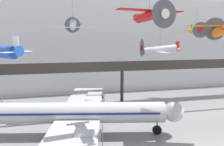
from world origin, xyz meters
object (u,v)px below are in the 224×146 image
at_px(suspended_plane_red_highwing, 149,15).
at_px(suspended_plane_white_twin, 73,25).
at_px(airliner_silver_main, 72,113).
at_px(suspended_plane_orange_highwing, 224,30).
at_px(suspended_plane_silver_racer, 160,50).
at_px(suspended_plane_yellow_lowwing, 196,30).

xyz_separation_m(suspended_plane_red_highwing, suspended_plane_white_twin, (-8.13, 15.20, -0.38)).
height_order(airliner_silver_main, suspended_plane_orange_highwing, suspended_plane_orange_highwing).
height_order(suspended_plane_silver_racer, suspended_plane_orange_highwing, suspended_plane_orange_highwing).
bearing_deg(suspended_plane_orange_highwing, suspended_plane_silver_racer, 27.61).
xyz_separation_m(suspended_plane_orange_highwing, suspended_plane_yellow_lowwing, (8.03, 18.47, 0.69)).
xyz_separation_m(suspended_plane_red_highwing, suspended_plane_silver_racer, (8.24, 14.26, -4.78)).
bearing_deg(suspended_plane_orange_highwing, airliner_silver_main, 94.39).
relative_size(airliner_silver_main, suspended_plane_white_twin, 4.42).
distance_m(airliner_silver_main, suspended_plane_white_twin, 16.31).
distance_m(suspended_plane_red_highwing, suspended_plane_white_twin, 17.24).
distance_m(airliner_silver_main, suspended_plane_silver_racer, 21.37).
distance_m(suspended_plane_red_highwing, suspended_plane_silver_racer, 17.15).
xyz_separation_m(suspended_plane_silver_racer, suspended_plane_yellow_lowwing, (10.42, 4.42, 3.91)).
xyz_separation_m(suspended_plane_white_twin, suspended_plane_yellow_lowwing, (26.79, 3.48, -0.50)).
relative_size(suspended_plane_white_twin, suspended_plane_silver_racer, 0.81).
bearing_deg(airliner_silver_main, suspended_plane_red_highwing, -17.02).
bearing_deg(suspended_plane_yellow_lowwing, suspended_plane_red_highwing, -27.88).
bearing_deg(airliner_silver_main, suspended_plane_silver_racer, 39.63).
height_order(airliner_silver_main, suspended_plane_red_highwing, suspended_plane_red_highwing).
xyz_separation_m(suspended_plane_white_twin, suspended_plane_silver_racer, (16.37, -0.94, -4.40)).
relative_size(suspended_plane_red_highwing, suspended_plane_white_twin, 1.02).
height_order(airliner_silver_main, suspended_plane_silver_racer, suspended_plane_silver_racer).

